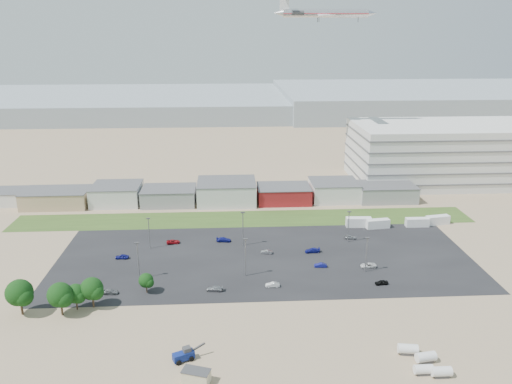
{
  "coord_description": "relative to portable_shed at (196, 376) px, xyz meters",
  "views": [
    {
      "loc": [
        -5.07,
        -112.11,
        62.72
      ],
      "look_at": [
        2.55,
        22.0,
        19.52
      ],
      "focal_mm": 35.0,
      "sensor_mm": 36.0,
      "label": 1
    }
  ],
  "objects": [
    {
      "name": "lightpole_front_m",
      "position": [
        10.8,
        42.44,
        4.1
      ],
      "size": [
        1.28,
        0.53,
        10.85
      ],
      "primitive_type": null,
      "color": "slate",
      "rests_on": "ground"
    },
    {
      "name": "lightpole_back_m",
      "position": [
        10.79,
        62.61,
        4.13
      ],
      "size": [
        1.28,
        0.53,
        10.91
      ],
      "primitive_type": null,
      "color": "slate",
      "rests_on": "ground"
    },
    {
      "name": "parked_car_10",
      "position": [
        -23.38,
        34.6,
        -0.75
      ],
      "size": [
        4.1,
        1.94,
        1.15
      ],
      "primitive_type": "imported",
      "rotation": [
        0.0,
        0.0,
        1.49
      ],
      "color": "#595B5E",
      "rests_on": "ground"
    },
    {
      "name": "storage_tank_ne",
      "position": [
        45.25,
        3.51,
        -0.14
      ],
      "size": [
        4.21,
        2.56,
        2.37
      ],
      "primitive_type": null,
      "rotation": [
        0.0,
        0.0,
        0.16
      ],
      "color": "silver",
      "rests_on": "ground"
    },
    {
      "name": "box_trailer_b",
      "position": [
        56.34,
        74.48,
        0.15
      ],
      "size": [
        8.15,
        3.45,
        2.96
      ],
      "primitive_type": null,
      "rotation": [
        0.0,
        0.0,
        0.13
      ],
      "color": "silver",
      "rests_on": "ground"
    },
    {
      "name": "parked_car_3",
      "position": [
        2.66,
        34.72,
        -0.71
      ],
      "size": [
        4.47,
        2.3,
        1.24
      ],
      "primitive_type": "imported",
      "rotation": [
        0.0,
        0.0,
        -1.71
      ],
      "color": "#A5A5AA",
      "rests_on": "ground"
    },
    {
      "name": "portable_shed",
      "position": [
        0.0,
        0.0,
        0.0
      ],
      "size": [
        5.86,
        4.25,
        2.66
      ],
      "primitive_type": null,
      "rotation": [
        0.0,
        0.0,
        -0.32
      ],
      "color": "beige",
      "rests_on": "ground"
    },
    {
      "name": "lightpole_front_r",
      "position": [
        43.63,
        42.9,
        3.77
      ],
      "size": [
        1.2,
        0.5,
        10.2
      ],
      "primitive_type": null,
      "color": "slate",
      "rests_on": "ground"
    },
    {
      "name": "ground",
      "position": [
        11.82,
        33.45,
        -1.33
      ],
      "size": [
        700.0,
        700.0,
        0.0
      ],
      "primitive_type": "plane",
      "color": "#92775D",
      "rests_on": "ground"
    },
    {
      "name": "lightpole_back_r",
      "position": [
        43.55,
        63.38,
        3.77
      ],
      "size": [
        1.2,
        0.5,
        10.19
      ],
      "primitive_type": null,
      "color": "slate",
      "rests_on": "ground"
    },
    {
      "name": "parked_car_2",
      "position": [
        45.98,
        35.55,
        -0.74
      ],
      "size": [
        3.53,
        1.67,
        1.17
      ],
      "primitive_type": "imported",
      "rotation": [
        0.0,
        0.0,
        -1.49
      ],
      "color": "black",
      "rests_on": "ground"
    },
    {
      "name": "parked_car_1",
      "position": [
        31.94,
        46.45,
        -0.75
      ],
      "size": [
        3.63,
        1.54,
        1.17
      ],
      "primitive_type": "imported",
      "rotation": [
        0.0,
        0.0,
        -1.66
      ],
      "color": "navy",
      "rests_on": "ground"
    },
    {
      "name": "telehandler",
      "position": [
        -2.91,
        6.7,
        0.1
      ],
      "size": [
        7.19,
        4.89,
        2.86
      ],
      "primitive_type": null,
      "rotation": [
        0.0,
        0.0,
        0.42
      ],
      "color": "navy",
      "rests_on": "ground"
    },
    {
      "name": "building_row",
      "position": [
        -5.18,
        104.45,
        2.67
      ],
      "size": [
        170.0,
        20.0,
        8.0
      ],
      "primitive_type": null,
      "color": "silver",
      "rests_on": "ground"
    },
    {
      "name": "parked_car_8",
      "position": [
        44.94,
        65.7,
        -0.71
      ],
      "size": [
        3.75,
        1.86,
        1.23
      ],
      "primitive_type": "imported",
      "rotation": [
        0.0,
        0.0,
        1.45
      ],
      "color": "#A5A5AA",
      "rests_on": "ground"
    },
    {
      "name": "storage_tank_nw",
      "position": [
        42.59,
        6.3,
        -0.13
      ],
      "size": [
        4.27,
        2.6,
        2.4
      ],
      "primitive_type": null,
      "rotation": [
        0.0,
        0.0,
        -0.16
      ],
      "color": "silver",
      "rests_on": "ground"
    },
    {
      "name": "box_trailer_d",
      "position": [
        77.78,
        76.59,
        0.18
      ],
      "size": [
        8.37,
        3.91,
        3.02
      ],
      "primitive_type": null,
      "rotation": [
        0.0,
        0.0,
        0.18
      ],
      "color": "silver",
      "rests_on": "ground"
    },
    {
      "name": "parked_car_0",
      "position": [
        45.2,
        45.49,
        -0.71
      ],
      "size": [
        4.57,
        2.31,
        1.24
      ],
      "primitive_type": "imported",
      "rotation": [
        0.0,
        0.0,
        -1.51
      ],
      "color": "silver",
      "rests_on": "ground"
    },
    {
      "name": "parked_car_12",
      "position": [
        31.29,
        56.31,
        -0.68
      ],
      "size": [
        4.57,
        2.08,
        1.3
      ],
      "primitive_type": "imported",
      "rotation": [
        0.0,
        0.0,
        -1.51
      ],
      "color": "navy",
      "rests_on": "ground"
    },
    {
      "name": "parked_car_6",
      "position": [
        4.81,
        65.86,
        -0.67
      ],
      "size": [
        4.7,
        2.3,
        1.32
      ],
      "primitive_type": "imported",
      "rotation": [
        0.0,
        0.0,
        1.47
      ],
      "color": "navy",
      "rests_on": "ground"
    },
    {
      "name": "hills_backdrop",
      "position": [
        51.82,
        348.45,
        3.17
      ],
      "size": [
        700.0,
        200.0,
        9.0
      ],
      "primitive_type": null,
      "color": "gray",
      "rests_on": "ground"
    },
    {
      "name": "tree_left",
      "position": [
        -32.45,
        25.33,
        3.29
      ],
      "size": [
        6.15,
        6.15,
        9.23
      ],
      "primitive_type": null,
      "color": "black",
      "rests_on": "ground"
    },
    {
      "name": "parked_car_7",
      "position": [
        17.54,
        56.18,
        -0.76
      ],
      "size": [
        3.56,
        1.65,
        1.13
      ],
      "primitive_type": "imported",
      "rotation": [
        0.0,
        0.0,
        -1.71
      ],
      "color": "#A5A5AA",
      "rests_on": "ground"
    },
    {
      "name": "airliner",
      "position": [
        47.3,
        134.9,
        68.67
      ],
      "size": [
        43.18,
        30.03,
        12.54
      ],
      "primitive_type": null,
      "rotation": [
        0.0,
        0.0,
        -0.03
      ],
      "color": "silver"
    },
    {
      "name": "storage_tank_se",
      "position": [
        46.54,
        -0.97,
        -0.19
      ],
      "size": [
        3.81,
        1.9,
        2.28
      ],
      "primitive_type": null,
      "rotation": [
        0.0,
        0.0,
        0.0
      ],
      "color": "silver",
      "rests_on": "ground"
    },
    {
      "name": "tree_near",
      "position": [
        -14.44,
        34.79,
        1.65
      ],
      "size": [
        3.97,
        3.97,
        5.96
      ],
      "primitive_type": null,
      "color": "black",
      "rests_on": "ground"
    },
    {
      "name": "parked_car_13",
      "position": [
        17.53,
        35.93,
        -0.73
      ],
      "size": [
        3.64,
        1.29,
        1.2
      ],
      "primitive_type": "imported",
      "rotation": [
        0.0,
        0.0,
        -1.57
      ],
      "color": "silver",
      "rests_on": "ground"
    },
    {
      "name": "box_trailer_c",
      "position": [
        70.05,
        75.11,
        0.13
      ],
      "size": [
        7.76,
        2.46,
        2.91
      ],
      "primitive_type": null,
      "rotation": [
        0.0,
        0.0,
        -0.01
      ],
      "color": "silver",
      "rests_on": "ground"
    },
    {
      "name": "storage_tank_sw",
      "position": [
        43.41,
        -0.05,
        -0.25
      ],
      "size": [
        3.62,
        1.84,
        2.16
      ],
      "primitive_type": null,
      "rotation": [
        0.0,
        0.0,
        0.01
      ],
      "color": "silver",
      "rests_on": "ground"
    },
    {
      "name": "parking_lot",
      "position": [
        16.82,
        53.45,
        -1.32
      ],
      "size": [
        120.0,
        50.0,
        0.01
      ],
      "primitive_type": "cube",
      "color": "black",
      "rests_on": "ground"
    },
    {
      "name": "parked_car_9",
      "position": [
        -10.87,
        65.3,
        -0.76
      ],
      "size": [
        4.31,
        2.36,
        1.14
      ],
      "primitive_type": "imported",
      "rotation": [
        0.0,
        0.0,
        1.69
      ],
      "color": "maroon",
      "rests_on": "ground"
    },
    {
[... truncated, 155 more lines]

